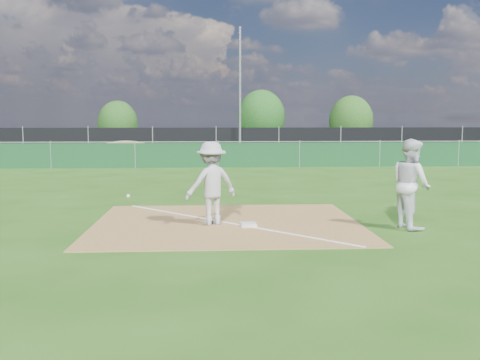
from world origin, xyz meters
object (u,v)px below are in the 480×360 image
play_at_first (211,183)px  car_left (152,140)px  car_mid (212,141)px  tree_mid (261,117)px  tree_right (351,121)px  first_base (248,225)px  runner (411,184)px  car_right (300,141)px  light_pole (240,92)px  tree_left (118,124)px

play_at_first → car_left: 27.91m
car_mid → tree_mid: bearing=-54.0°
car_left → tree_right: bearing=-92.3°
first_base → car_mid: bearing=91.5°
first_base → tree_right: size_ratio=0.08×
tree_mid → runner: bearing=-90.0°
play_at_first → car_left: play_at_first is taller
play_at_first → car_mid: bearing=89.8°
car_mid → tree_mid: (4.26, 6.55, 1.76)m
runner → car_right: (2.14, 26.93, -0.23)m
light_pole → tree_left: (-9.34, 10.21, -2.04)m
play_at_first → car_left: size_ratio=0.57×
play_at_first → tree_left: bearing=103.1°
tree_mid → tree_right: 7.53m
light_pole → first_base: light_pole is taller
tree_left → tree_right: size_ratio=0.90×
light_pole → car_mid: (-1.75, 5.57, -3.28)m
light_pole → first_base: 22.48m
play_at_first → tree_left: (-7.48, 32.07, 1.01)m
light_pole → tree_mid: 12.47m
car_mid → car_right: 6.45m
car_left → tree_mid: 10.91m
runner → car_right: bearing=-14.1°
runner → car_left: runner is taller
car_mid → tree_left: 8.98m
car_right → tree_right: (5.09, 5.39, 1.44)m
tree_mid → tree_right: size_ratio=1.13×
tree_left → tree_right: (19.04, -0.29, 0.23)m
tree_left → tree_right: bearing=-0.9°
runner → tree_mid: 34.55m
runner → car_mid: (-4.23, 27.97, -0.25)m
first_base → tree_right: (10.74, 32.03, 2.13)m
runner → car_right: size_ratio=0.38×
tree_mid → tree_right: (7.20, -2.20, -0.29)m
tree_left → light_pole: bearing=-47.6°
car_right → tree_left: tree_left is taller
tree_mid → car_left: bearing=-143.5°
runner → tree_right: size_ratio=0.46×
tree_left → car_left: bearing=-54.7°
runner → tree_mid: (0.03, 34.52, 1.50)m
light_pole → runner: light_pole is taller
play_at_first → tree_left: tree_left is taller
car_mid → car_right: size_ratio=0.85×
tree_left → tree_mid: 12.01m
tree_left → runner: bearing=-70.1°
car_right → car_mid: bearing=61.5°
car_left → car_mid: (4.40, -0.14, -0.06)m
runner → tree_right: (7.23, 32.32, 1.21)m
first_base → car_mid: (-0.71, 27.68, 0.67)m
light_pole → runner: size_ratio=4.11×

